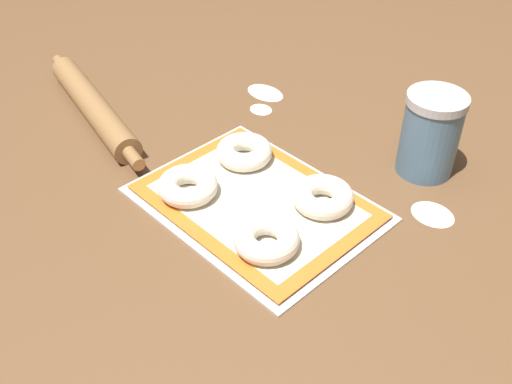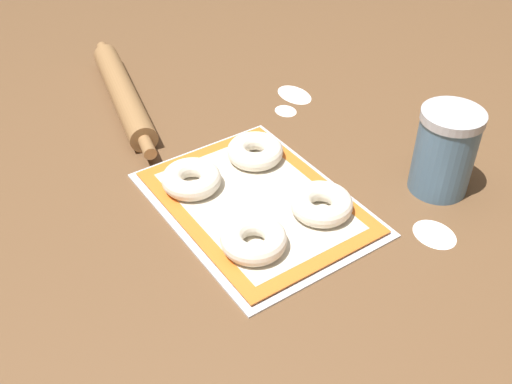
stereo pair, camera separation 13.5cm
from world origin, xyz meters
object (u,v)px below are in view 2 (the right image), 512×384
Objects in this scene: rolling_pin at (123,93)px; bagel_front_left at (191,179)px; flour_canister at (445,151)px; baking_tray at (256,203)px; bagel_front_right at (254,239)px; bagel_back_right at (322,204)px; bagel_back_left at (255,151)px.

bagel_front_left is at bearing -4.58° from rolling_pin.
flour_canister is at bearing 30.28° from rolling_pin.
flour_canister is at bearing 64.34° from baking_tray.
flour_canister is (0.05, 0.37, 0.05)m from bagel_front_right.
bagel_front_right and bagel_back_right have the same top height.
bagel_front_right reaches higher than baking_tray.
bagel_back_left is at bearing -136.76° from flour_canister.
baking_tray is 0.45m from rolling_pin.
bagel_front_right is at bearing -35.97° from baking_tray.
bagel_front_left is 0.45m from flour_canister.
bagel_back_right is 0.24m from flour_canister.
rolling_pin is (-0.54, 0.02, -0.00)m from bagel_front_right.
bagel_back_right is at bearing 1.64° from bagel_back_left.
rolling_pin reaches higher than baking_tray.
baking_tray is at bearing 5.82° from rolling_pin.
flour_canister reaches higher than bagel_back_left.
bagel_front_left is 1.00× the size of bagel_back_left.
bagel_back_right is (0.18, 0.15, 0.00)m from bagel_front_left.
bagel_front_right is 0.22× the size of rolling_pin.
bagel_front_left is 0.19m from bagel_front_right.
bagel_back_left is (-0.10, 0.07, 0.03)m from baking_tray.
flour_canister reaches higher than bagel_back_right.
rolling_pin is at bearing -167.48° from bagel_back_right.
rolling_pin reaches higher than bagel_front_left.
bagel_front_right is at bearing -97.40° from flour_canister.
bagel_front_left is at bearing -122.65° from flour_canister.
flour_canister reaches higher than bagel_front_right.
baking_tray is 2.55× the size of flour_canister.
bagel_front_right is (0.10, -0.07, 0.03)m from baking_tray.
bagel_front_left is 0.14m from bagel_back_left.
flour_canister is at bearing 82.60° from bagel_front_right.
rolling_pin reaches higher than bagel_front_right.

